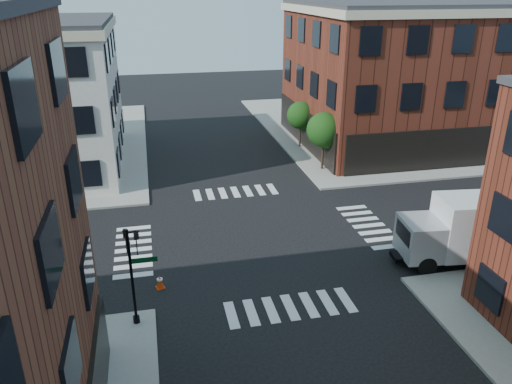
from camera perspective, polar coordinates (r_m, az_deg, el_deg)
The scene contains 8 objects.
ground at distance 29.11m, azimuth 0.08°, elevation -5.19°, with size 120.00×120.00×0.00m, color black.
sidewalk_ne at distance 54.94m, azimuth 17.11°, elevation 7.36°, with size 30.00×30.00×0.15m, color gray.
building_ne at distance 49.30m, azimuth 20.19°, elevation 12.41°, with size 25.00×16.00×12.00m, color #4D1F13.
tree_near at distance 38.92m, azimuth 7.85°, elevation 6.86°, with size 2.69×2.69×4.49m.
tree_far at distance 44.48m, azimuth 5.20°, elevation 8.57°, with size 2.43×2.43×4.07m.
signal_pole at distance 21.38m, azimuth -13.91°, elevation -8.21°, with size 1.29×1.24×4.60m.
box_truck at distance 28.35m, azimuth 24.06°, elevation -3.88°, with size 8.13×3.24×3.60m.
traffic_cone at distance 24.84m, azimuth -10.93°, elevation -10.02°, with size 0.48×0.48×0.72m.
Camera 1 is at (-5.58, -25.15, 13.56)m, focal length 35.00 mm.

